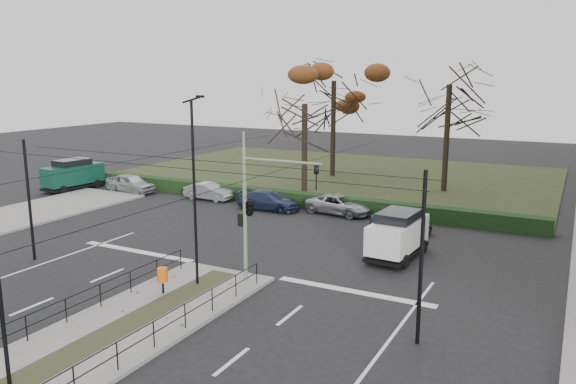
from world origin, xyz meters
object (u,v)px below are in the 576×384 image
object	(u,v)px
parked_car_fourth	(339,205)
white_van	(398,233)
traffic_light	(252,205)
bare_tree_center	(449,92)
rust_tree	(334,81)
parked_car_second	(208,191)
parked_car_third	(269,200)
parked_car_fifth	(401,222)
litter_bin	(162,275)
streetlamp_median_far	(195,191)
parked_car_first	(131,183)
green_van	(73,174)
bare_tree_near	(305,110)

from	to	relation	value
parked_car_fourth	white_van	world-z (taller)	white_van
traffic_light	bare_tree_center	size ratio (longest dim) A/B	0.53
rust_tree	bare_tree_center	world-z (taller)	rust_tree
parked_car_second	parked_car_third	world-z (taller)	parked_car_third
parked_car_second	parked_car_fifth	size ratio (longest dim) A/B	1.05
litter_bin	streetlamp_median_far	world-z (taller)	streetlamp_median_far
streetlamp_median_far	rust_tree	distance (m)	28.89
parked_car_fourth	rust_tree	bearing A→B (deg)	31.62
litter_bin	streetlamp_median_far	bearing A→B (deg)	68.22
traffic_light	rust_tree	size ratio (longest dim) A/B	0.52
parked_car_first	green_van	world-z (taller)	green_van
parked_car_third	litter_bin	bearing A→B (deg)	-168.38
traffic_light	parked_car_first	world-z (taller)	traffic_light
white_van	green_van	world-z (taller)	green_van
bare_tree_center	parked_car_first	bearing A→B (deg)	-151.65
white_van	streetlamp_median_far	bearing A→B (deg)	-128.73
parked_car_first	bare_tree_near	world-z (taller)	bare_tree_near
parked_car_second	green_van	world-z (taller)	green_van
white_van	parked_car_fifth	world-z (taller)	white_van
parked_car_fifth	parked_car_third	bearing A→B (deg)	85.93
green_van	parked_car_fifth	size ratio (longest dim) A/B	1.41
litter_bin	parked_car_fourth	distance (m)	16.68
white_van	rust_tree	world-z (taller)	rust_tree
green_van	parked_car_first	bearing A→B (deg)	15.10
parked_car_second	parked_car_fifth	xyz separation A→B (m)	(15.17, -2.07, -0.01)
parked_car_second	parked_car_fifth	bearing A→B (deg)	-97.62
bare_tree_near	parked_car_fourth	bearing A→B (deg)	-43.61
parked_car_fourth	parked_car_second	bearing A→B (deg)	98.90
parked_car_second	green_van	bearing A→B (deg)	99.70
traffic_light	white_van	distance (m)	8.30
traffic_light	rust_tree	bearing A→B (deg)	106.02
parked_car_first	parked_car_fourth	bearing A→B (deg)	-83.80
parked_car_second	bare_tree_center	bearing A→B (deg)	-53.08
traffic_light	bare_tree_near	distance (m)	19.62
white_van	bare_tree_near	size ratio (longest dim) A/B	0.50
litter_bin	parked_car_fifth	world-z (taller)	litter_bin
litter_bin	rust_tree	xyz separation A→B (m)	(-5.11, 29.52, 7.64)
white_van	traffic_light	bearing A→B (deg)	-124.31
traffic_light	white_van	bearing A→B (deg)	55.69
white_van	parked_car_fifth	size ratio (longest dim) A/B	1.26
parked_car_fourth	litter_bin	bearing A→B (deg)	-176.59
parked_car_first	parked_car_fourth	world-z (taller)	parked_car_first
parked_car_third	streetlamp_median_far	bearing A→B (deg)	-164.62
streetlamp_median_far	litter_bin	bearing A→B (deg)	-111.78
parked_car_second	rust_tree	world-z (taller)	rust_tree
parked_car_third	bare_tree_near	size ratio (longest dim) A/B	0.49
white_van	rust_tree	size ratio (longest dim) A/B	0.40
green_van	parked_car_fourth	bearing A→B (deg)	6.23
white_van	rust_tree	bearing A→B (deg)	121.23
parked_car_fourth	rust_tree	xyz separation A→B (m)	(-6.02, 12.87, 7.94)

